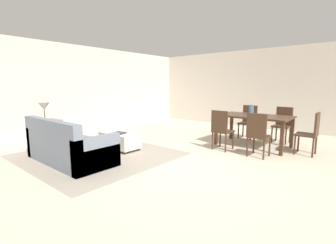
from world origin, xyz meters
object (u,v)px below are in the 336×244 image
at_px(couch, 68,147).
at_px(vase_centerpiece, 251,110).
at_px(side_table, 46,130).
at_px(dining_chair_far_left, 248,120).
at_px(dining_chair_near_left, 221,128).
at_px(dining_chair_head_east, 311,131).
at_px(dining_table, 254,119).
at_px(book_on_ottoman, 119,133).
at_px(ottoman_table, 120,140).
at_px(dining_chair_near_right, 258,133).
at_px(table_lamp, 44,107).
at_px(dining_chair_far_right, 283,123).

relative_size(couch, vase_centerpiece, 7.83).
bearing_deg(side_table, couch, -5.66).
relative_size(side_table, dining_chair_far_left, 0.62).
height_order(dining_chair_near_left, dining_chair_head_east, same).
bearing_deg(dining_table, couch, -122.88).
xyz_separation_m(dining_chair_head_east, vase_centerpiece, (-1.31, 0.02, 0.36)).
xyz_separation_m(side_table, book_on_ottoman, (1.37, 1.04, -0.04)).
relative_size(ottoman_table, side_table, 1.65).
xyz_separation_m(dining_chair_near_right, dining_chair_far_left, (-0.88, 1.69, 0.00)).
distance_m(table_lamp, dining_chair_head_east, 5.87).
xyz_separation_m(side_table, dining_table, (3.54, 3.40, 0.22)).
bearing_deg(dining_table, side_table, -136.13).
distance_m(ottoman_table, side_table, 1.71).
distance_m(couch, dining_chair_near_right, 3.79).
height_order(dining_chair_far_right, book_on_ottoman, dining_chair_far_right).
bearing_deg(ottoman_table, book_on_ottoman, -39.22).
bearing_deg(book_on_ottoman, dining_chair_near_left, 40.67).
relative_size(dining_chair_near_left, dining_chair_far_left, 1.00).
relative_size(couch, table_lamp, 3.66).
xyz_separation_m(side_table, vase_centerpiece, (3.45, 3.44, 0.43)).
height_order(ottoman_table, dining_chair_head_east, dining_chair_head_east).
relative_size(dining_chair_near_right, book_on_ottoman, 3.54).
xyz_separation_m(dining_chair_far_left, dining_chair_far_right, (0.89, 0.07, 0.00)).
xyz_separation_m(dining_chair_near_left, vase_centerpiece, (0.33, 0.89, 0.36)).
height_order(couch, table_lamp, table_lamp).
xyz_separation_m(table_lamp, dining_chair_near_left, (3.12, 2.54, -0.46)).
relative_size(dining_table, dining_chair_near_right, 1.81).
distance_m(dining_table, vase_centerpiece, 0.23).
xyz_separation_m(couch, dining_chair_near_right, (2.70, 2.65, 0.23)).
distance_m(couch, table_lamp, 1.44).
relative_size(dining_chair_near_right, dining_chair_far_left, 1.00).
bearing_deg(couch, dining_chair_far_right, 58.44).
distance_m(dining_chair_far_left, book_on_ottoman, 3.61).
bearing_deg(dining_chair_far_left, couch, -112.76).
bearing_deg(book_on_ottoman, vase_centerpiece, 49.05).
xyz_separation_m(ottoman_table, dining_chair_far_left, (1.79, 3.12, 0.29)).
bearing_deg(table_lamp, dining_chair_near_left, 39.19).
relative_size(side_table, dining_chair_near_left, 0.62).
distance_m(side_table, dining_chair_far_right, 5.84).
distance_m(ottoman_table, dining_chair_far_left, 3.61).
xyz_separation_m(ottoman_table, dining_chair_near_right, (2.67, 1.43, 0.29)).
bearing_deg(dining_chair_near_right, vase_centerpiece, 119.15).
distance_m(dining_chair_far_right, dining_chair_head_east, 1.18).
height_order(dining_table, dining_chair_head_east, dining_chair_head_east).
xyz_separation_m(ottoman_table, side_table, (-1.29, -1.10, 0.23)).
relative_size(couch, dining_chair_near_left, 2.09).
bearing_deg(dining_table, vase_centerpiece, 157.34).
xyz_separation_m(dining_table, vase_centerpiece, (-0.09, 0.04, 0.21)).
relative_size(side_table, dining_chair_near_right, 0.62).
bearing_deg(couch, dining_chair_far_left, 67.24).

